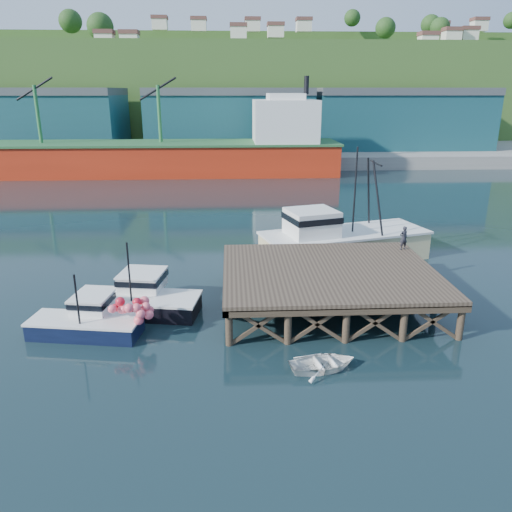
{
  "coord_description": "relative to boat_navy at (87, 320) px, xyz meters",
  "views": [
    {
      "loc": [
        -0.02,
        -26.4,
        11.77
      ],
      "look_at": [
        1.45,
        2.0,
        2.31
      ],
      "focal_mm": 35.0,
      "sensor_mm": 36.0,
      "label": 1
    }
  ],
  "objects": [
    {
      "name": "boat_black",
      "position": [
        2.11,
        2.61,
        0.09
      ],
      "size": [
        7.29,
        6.06,
        4.31
      ],
      "rotation": [
        0.0,
        0.0,
        -0.16
      ],
      "color": "black",
      "rests_on": "ground"
    },
    {
      "name": "boat_navy",
      "position": [
        0.0,
        0.0,
        0.0
      ],
      "size": [
        5.82,
        3.48,
        3.49
      ],
      "rotation": [
        0.0,
        0.0,
        -0.16
      ],
      "color": "#0E1632",
      "rests_on": "ground"
    },
    {
      "name": "ground",
      "position": [
        7.38,
        3.07,
        -0.7
      ],
      "size": [
        300.0,
        300.0,
        0.0
      ],
      "primitive_type": "plane",
      "color": "black",
      "rests_on": "ground"
    },
    {
      "name": "dockworker",
      "position": [
        18.28,
        6.51,
        2.18
      ],
      "size": [
        0.64,
        0.51,
        1.52
      ],
      "primitive_type": "imported",
      "rotation": [
        0.0,
        0.0,
        3.45
      ],
      "color": "#212129",
      "rests_on": "wharf"
    },
    {
      "name": "trawler",
      "position": [
        15.32,
        11.04,
        0.96
      ],
      "size": [
        12.8,
        7.49,
        8.09
      ],
      "rotation": [
        0.0,
        0.0,
        0.28
      ],
      "color": "beige",
      "rests_on": "ground"
    },
    {
      "name": "warehouse_right",
      "position": [
        37.38,
        68.07,
        5.8
      ],
      "size": [
        30.0,
        16.0,
        9.0
      ],
      "primitive_type": "cube",
      "color": "#1B4B5B",
      "rests_on": "far_quay"
    },
    {
      "name": "warehouse_left",
      "position": [
        -27.62,
        68.07,
        5.8
      ],
      "size": [
        32.0,
        16.0,
        9.0
      ],
      "primitive_type": "cube",
      "color": "#1B4B5B",
      "rests_on": "far_quay"
    },
    {
      "name": "hillside",
      "position": [
        7.38,
        103.07,
        10.3
      ],
      "size": [
        220.0,
        50.0,
        22.0
      ],
      "primitive_type": "cube",
      "color": "#2D511E",
      "rests_on": "ground"
    },
    {
      "name": "cargo_ship",
      "position": [
        -1.08,
        51.07,
        2.61
      ],
      "size": [
        55.5,
        10.0,
        13.75
      ],
      "color": "red",
      "rests_on": "ground"
    },
    {
      "name": "dinghy",
      "position": [
        11.33,
        -4.08,
        -0.39
      ],
      "size": [
        3.37,
        2.71,
        0.62
      ],
      "primitive_type": "imported",
      "rotation": [
        0.0,
        0.0,
        1.78
      ],
      "color": "white",
      "rests_on": "ground"
    },
    {
      "name": "far_quay",
      "position": [
        7.38,
        73.07,
        0.3
      ],
      "size": [
        160.0,
        40.0,
        2.0
      ],
      "primitive_type": "cube",
      "color": "gray",
      "rests_on": "ground"
    },
    {
      "name": "wharf",
      "position": [
        12.88,
        2.88,
        1.24
      ],
      "size": [
        12.0,
        10.0,
        2.62
      ],
      "color": "brown",
      "rests_on": "ground"
    },
    {
      "name": "warehouse_mid",
      "position": [
        7.38,
        68.07,
        5.8
      ],
      "size": [
        28.0,
        16.0,
        9.0
      ],
      "primitive_type": "cube",
      "color": "#1B4B5B",
      "rests_on": "far_quay"
    }
  ]
}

